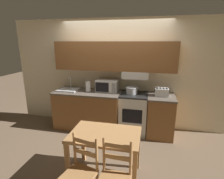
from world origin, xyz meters
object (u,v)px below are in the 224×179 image
Objects in this scene: sink_basin at (68,89)px; chair_right_of_table at (114,179)px; stove_range at (133,113)px; microwave at (107,85)px; toaster at (162,92)px; paper_towel_roll at (88,87)px; dining_table at (105,140)px; chair_left_of_table at (80,173)px; cooking_pot at (132,90)px.

sink_basin reaches higher than chair_right_of_table.
stove_range is 0.87m from microwave.
chair_right_of_table is at bearing -106.98° from toaster.
paper_towel_roll is at bearing -177.51° from stove_range.
microwave reaches higher than dining_table.
microwave is 1.71m from dining_table.
microwave is at bearing 7.04° from sink_basin.
toaster is 2.34m from chair_left_of_table.
microwave is at bearing 171.73° from stove_range.
cooking_pot is at bearing 2.85° from paper_towel_roll.
sink_basin is 0.52m from paper_towel_roll.
chair_left_of_table is at bearing -61.01° from sink_basin.
chair_left_of_table is at bearing -73.38° from paper_towel_roll.
paper_towel_roll reaches higher than toaster.
chair_right_of_table is (-0.03, -2.02, -0.03)m from stove_range.
cooking_pot reaches higher than chair_right_of_table.
cooking_pot is 0.70× the size of microwave.
microwave is (-0.58, 0.09, 0.06)m from cooking_pot.
toaster reaches higher than chair_left_of_table.
chair_right_of_table is (0.03, -2.03, -0.57)m from cooking_pot.
dining_table is at bearing -119.50° from toaster.
microwave is 0.55× the size of chair_left_of_table.
microwave is (-0.63, 0.09, 0.59)m from stove_range.
sink_basin is 2.33m from chair_left_of_table.
chair_left_of_table is (-0.20, -0.49, -0.20)m from dining_table.
stove_range is 0.89× the size of dining_table.
sink_basin is (-2.16, -0.01, -0.07)m from toaster.
paper_towel_roll is at bearing -2.43° from sink_basin.
microwave is at bearing 108.08° from chair_left_of_table.
chair_left_of_table is (1.10, -1.99, -0.50)m from sink_basin.
cooking_pot reaches higher than stove_range.
sink_basin reaches higher than stove_range.
stove_range is 2.02m from chair_right_of_table.
sink_basin is at bearing 177.57° from paper_towel_roll.
toaster is at bearing 75.88° from chair_left_of_table.
toaster is at bearing 76.11° from chair_right_of_table.
paper_towel_roll is (-0.43, -0.14, -0.02)m from microwave.
chair_right_of_table is (0.44, -0.01, 0.00)m from chair_left_of_table.
toaster is 1.78m from dining_table.
paper_towel_roll is 2.14m from chair_left_of_table.
cooking_pot is at bearing -8.67° from microwave.
sink_basin is 0.47× the size of dining_table.
toaster reaches higher than chair_right_of_table.
chair_left_of_table reaches higher than dining_table.
sink_basin reaches higher than dining_table.
paper_towel_roll is at bearing 118.04° from dining_table.
chair_left_of_table and chair_right_of_table have the same top height.
chair_left_of_table is (0.16, -2.11, -0.62)m from microwave.
toaster is at bearing -1.38° from cooking_pot.
stove_range is at bearing -4.12° from cooking_pot.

